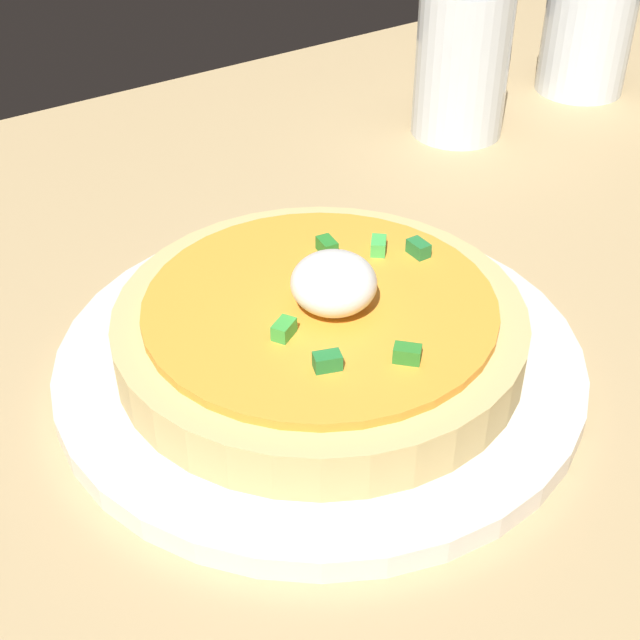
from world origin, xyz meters
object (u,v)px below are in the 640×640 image
at_px(plate, 320,360).
at_px(cup_near, 462,68).
at_px(cup_far, 586,41).
at_px(pizza, 321,326).

distance_m(plate, cup_near, 0.32).
relative_size(cup_near, cup_far, 1.24).
distance_m(pizza, cup_far, 0.45).
bearing_deg(pizza, cup_far, 25.57).
distance_m(plate, pizza, 0.02).
xyz_separation_m(cup_near, cup_far, (0.15, 0.01, -0.01)).
bearing_deg(cup_near, cup_far, 2.32).
relative_size(plate, cup_far, 3.03).
height_order(plate, cup_far, cup_far).
bearing_deg(cup_far, cup_near, -177.68).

